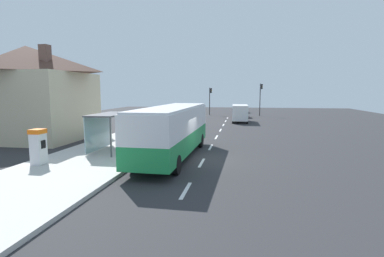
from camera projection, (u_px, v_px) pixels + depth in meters
ground_plane at (218, 130)px, 32.31m from camera, size 56.00×92.00×0.04m
sidewalk_platform at (115, 148)px, 21.60m from camera, size 6.20×30.00×0.18m
lane_stripe_seg_0 at (186, 190)px, 12.69m from camera, size 0.16×2.20×0.01m
lane_stripe_seg_1 at (202, 163)px, 17.59m from camera, size 0.16×2.20×0.01m
lane_stripe_seg_2 at (211, 147)px, 22.48m from camera, size 0.16×2.20×0.01m
lane_stripe_seg_3 at (216, 137)px, 27.38m from camera, size 0.16×2.20×0.01m
lane_stripe_seg_4 at (220, 130)px, 32.27m from camera, size 0.16×2.20×0.01m
lane_stripe_seg_5 at (223, 125)px, 37.16m from camera, size 0.16×2.20×0.01m
lane_stripe_seg_6 at (226, 121)px, 42.06m from camera, size 0.16×2.20×0.01m
lane_stripe_seg_7 at (227, 118)px, 46.95m from camera, size 0.16×2.20×0.01m
bus at (173, 129)px, 18.73m from camera, size 2.75×11.06×3.21m
white_van at (240, 112)px, 40.54m from camera, size 2.13×5.25×2.30m
sedan_near at (241, 108)px, 58.75m from camera, size 1.94×4.45×1.52m
sedan_far at (241, 112)px, 48.16m from camera, size 1.92×4.44×1.52m
ticket_machine at (38, 146)px, 16.37m from camera, size 0.66×0.76×1.94m
recycling_bin_red at (147, 140)px, 21.71m from camera, size 0.52×0.52×0.95m
recycling_bin_yellow at (150, 139)px, 22.40m from camera, size 0.52×0.52×0.95m
recycling_bin_blue at (153, 137)px, 23.08m from camera, size 0.52×0.52×0.95m
traffic_light_near_side at (261, 95)px, 50.61m from camera, size 0.49×0.28×5.40m
traffic_light_far_side at (210, 97)px, 52.85m from camera, size 0.49×0.28×4.75m
house_behind_platform at (28, 92)px, 25.95m from camera, size 9.89×8.22×7.96m
bus_shelter at (106, 122)px, 20.10m from camera, size 1.80×4.00×2.50m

